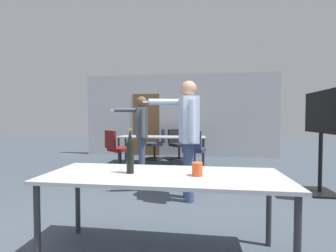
{
  "coord_description": "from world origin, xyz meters",
  "views": [
    {
      "loc": [
        0.57,
        -1.5,
        1.24
      ],
      "look_at": [
        0.06,
        2.49,
        1.1
      ],
      "focal_mm": 24.0,
      "sensor_mm": 36.0,
      "label": 1
    }
  ],
  "objects_px": {
    "tv_screen": "(321,130)",
    "office_chair_side_rolled": "(193,152)",
    "drink_cup": "(197,169)",
    "person_right_polo": "(188,128)",
    "office_chair_far_left": "(117,151)",
    "beer_bottle": "(130,152)",
    "office_chair_near_pushed": "(178,145)",
    "person_near_casual": "(141,128)",
    "office_chair_mid_tucked": "(157,145)"
  },
  "relations": [
    {
      "from": "tv_screen",
      "to": "office_chair_near_pushed",
      "type": "bearing_deg",
      "value": -137.36
    },
    {
      "from": "office_chair_near_pushed",
      "to": "drink_cup",
      "type": "distance_m",
      "value": 4.92
    },
    {
      "from": "office_chair_near_pushed",
      "to": "drink_cup",
      "type": "xyz_separation_m",
      "value": [
        0.57,
        -4.87,
        0.39
      ]
    },
    {
      "from": "office_chair_far_left",
      "to": "drink_cup",
      "type": "height_order",
      "value": "office_chair_far_left"
    },
    {
      "from": "beer_bottle",
      "to": "tv_screen",
      "type": "bearing_deg",
      "value": 37.78
    },
    {
      "from": "tv_screen",
      "to": "office_chair_far_left",
      "type": "distance_m",
      "value": 4.13
    },
    {
      "from": "beer_bottle",
      "to": "person_near_casual",
      "type": "bearing_deg",
      "value": 102.15
    },
    {
      "from": "person_right_polo",
      "to": "drink_cup",
      "type": "distance_m",
      "value": 1.51
    },
    {
      "from": "tv_screen",
      "to": "office_chair_mid_tucked",
      "type": "relative_size",
      "value": 1.84
    },
    {
      "from": "person_right_polo",
      "to": "office_chair_near_pushed",
      "type": "distance_m",
      "value": 3.49
    },
    {
      "from": "tv_screen",
      "to": "office_chair_side_rolled",
      "type": "xyz_separation_m",
      "value": [
        -2.1,
        1.22,
        -0.58
      ]
    },
    {
      "from": "office_chair_mid_tucked",
      "to": "beer_bottle",
      "type": "relative_size",
      "value": 2.32
    },
    {
      "from": "tv_screen",
      "to": "beer_bottle",
      "type": "height_order",
      "value": "tv_screen"
    },
    {
      "from": "beer_bottle",
      "to": "drink_cup",
      "type": "relative_size",
      "value": 3.49
    },
    {
      "from": "drink_cup",
      "to": "office_chair_mid_tucked",
      "type": "bearing_deg",
      "value": 104.08
    },
    {
      "from": "person_right_polo",
      "to": "office_chair_near_pushed",
      "type": "height_order",
      "value": "person_right_polo"
    },
    {
      "from": "beer_bottle",
      "to": "drink_cup",
      "type": "distance_m",
      "value": 0.61
    },
    {
      "from": "tv_screen",
      "to": "office_chair_far_left",
      "type": "bearing_deg",
      "value": -106.86
    },
    {
      "from": "office_chair_far_left",
      "to": "person_near_casual",
      "type": "bearing_deg",
      "value": 5.0
    },
    {
      "from": "person_near_casual",
      "to": "office_chair_mid_tucked",
      "type": "relative_size",
      "value": 1.85
    },
    {
      "from": "office_chair_side_rolled",
      "to": "beer_bottle",
      "type": "xyz_separation_m",
      "value": [
        -0.52,
        -3.24,
        0.48
      ]
    },
    {
      "from": "office_chair_near_pushed",
      "to": "office_chair_side_rolled",
      "type": "distance_m",
      "value": 1.68
    },
    {
      "from": "person_right_polo",
      "to": "office_chair_side_rolled",
      "type": "bearing_deg",
      "value": -15.7
    },
    {
      "from": "tv_screen",
      "to": "drink_cup",
      "type": "distance_m",
      "value": 2.89
    },
    {
      "from": "person_right_polo",
      "to": "beer_bottle",
      "type": "xyz_separation_m",
      "value": [
        -0.45,
        -1.45,
        -0.16
      ]
    },
    {
      "from": "person_near_casual",
      "to": "office_chair_far_left",
      "type": "distance_m",
      "value": 1.05
    },
    {
      "from": "office_chair_near_pushed",
      "to": "office_chair_side_rolled",
      "type": "bearing_deg",
      "value": 68.39
    },
    {
      "from": "person_right_polo",
      "to": "person_near_casual",
      "type": "relative_size",
      "value": 1.06
    },
    {
      "from": "office_chair_near_pushed",
      "to": "office_chair_mid_tucked",
      "type": "relative_size",
      "value": 0.98
    },
    {
      "from": "office_chair_far_left",
      "to": "office_chair_mid_tucked",
      "type": "relative_size",
      "value": 1.03
    },
    {
      "from": "person_near_casual",
      "to": "drink_cup",
      "type": "xyz_separation_m",
      "value": [
        1.18,
        -2.73,
        -0.24
      ]
    },
    {
      "from": "tv_screen",
      "to": "person_right_polo",
      "type": "relative_size",
      "value": 0.94
    },
    {
      "from": "office_chair_side_rolled",
      "to": "person_right_polo",
      "type": "bearing_deg",
      "value": -78.55
    },
    {
      "from": "tv_screen",
      "to": "person_right_polo",
      "type": "distance_m",
      "value": 2.24
    },
    {
      "from": "drink_cup",
      "to": "person_near_casual",
      "type": "bearing_deg",
      "value": 113.37
    },
    {
      "from": "office_chair_near_pushed",
      "to": "office_chair_mid_tucked",
      "type": "xyz_separation_m",
      "value": [
        -0.62,
        -0.1,
        0.02
      ]
    },
    {
      "from": "office_chair_far_left",
      "to": "office_chair_side_rolled",
      "type": "height_order",
      "value": "office_chair_side_rolled"
    },
    {
      "from": "person_near_casual",
      "to": "office_chair_far_left",
      "type": "relative_size",
      "value": 1.79
    },
    {
      "from": "office_chair_side_rolled",
      "to": "drink_cup",
      "type": "relative_size",
      "value": 8.43
    },
    {
      "from": "tv_screen",
      "to": "office_chair_near_pushed",
      "type": "height_order",
      "value": "tv_screen"
    },
    {
      "from": "person_right_polo",
      "to": "office_chair_side_rolled",
      "type": "relative_size",
      "value": 1.88
    },
    {
      "from": "tv_screen",
      "to": "drink_cup",
      "type": "height_order",
      "value": "tv_screen"
    },
    {
      "from": "office_chair_far_left",
      "to": "office_chair_mid_tucked",
      "type": "xyz_separation_m",
      "value": [
        0.69,
        1.54,
        -0.02
      ]
    },
    {
      "from": "person_near_casual",
      "to": "office_chair_near_pushed",
      "type": "xyz_separation_m",
      "value": [
        0.6,
        2.14,
        -0.63
      ]
    },
    {
      "from": "office_chair_mid_tucked",
      "to": "person_right_polo",
      "type": "bearing_deg",
      "value": -176.87
    },
    {
      "from": "tv_screen",
      "to": "person_right_polo",
      "type": "bearing_deg",
      "value": -75.14
    },
    {
      "from": "office_chair_near_pushed",
      "to": "office_chair_side_rolled",
      "type": "xyz_separation_m",
      "value": [
        0.5,
        -1.6,
        0.04
      ]
    },
    {
      "from": "person_near_casual",
      "to": "office_chair_far_left",
      "type": "xyz_separation_m",
      "value": [
        -0.71,
        0.5,
        -0.59
      ]
    },
    {
      "from": "person_right_polo",
      "to": "office_chair_far_left",
      "type": "distance_m",
      "value": 2.56
    },
    {
      "from": "beer_bottle",
      "to": "office_chair_mid_tucked",
      "type": "bearing_deg",
      "value": 97.22
    }
  ]
}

